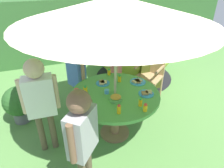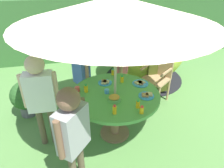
{
  "view_description": "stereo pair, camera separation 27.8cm",
  "coord_description": "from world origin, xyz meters",
  "views": [
    {
      "loc": [
        -0.84,
        -2.27,
        2.29
      ],
      "look_at": [
        -0.04,
        0.01,
        0.9
      ],
      "focal_mm": 32.53,
      "sensor_mm": 36.0,
      "label": 1
    },
    {
      "loc": [
        -0.57,
        -2.34,
        2.29
      ],
      "look_at": [
        -0.04,
        0.01,
        0.9
      ],
      "focal_mm": 32.53,
      "sensor_mm": 36.0,
      "label": 2
    }
  ],
  "objects": [
    {
      "name": "child_in_pink_shirt",
      "position": [
        0.36,
        0.91,
        0.9
      ],
      "size": [
        0.32,
        0.45,
        1.41
      ],
      "rotation": [
        0.0,
        0.0,
        -1.94
      ],
      "color": "#3F3F47",
      "rests_on": "ground_plane"
    },
    {
      "name": "garden_table",
      "position": [
        0.0,
        0.0,
        0.62
      ],
      "size": [
        1.26,
        1.26,
        0.75
      ],
      "color": "brown",
      "rests_on": "ground_plane"
    },
    {
      "name": "patio_umbrella",
      "position": [
        0.0,
        0.0,
        1.88
      ],
      "size": [
        2.4,
        2.4,
        2.03
      ],
      "color": "#B7AD8C",
      "rests_on": "ground_plane"
    },
    {
      "name": "ground_plane",
      "position": [
        0.0,
        0.0,
        -0.01
      ],
      "size": [
        10.0,
        10.0,
        0.02
      ],
      "primitive_type": "cube",
      "color": "#548442"
    },
    {
      "name": "child_in_grey_shirt",
      "position": [
        -0.62,
        -0.74,
        0.86
      ],
      "size": [
        0.37,
        0.39,
        1.35
      ],
      "rotation": [
        0.0,
        0.0,
        0.87
      ],
      "color": "brown",
      "rests_on": "ground_plane"
    },
    {
      "name": "child_in_white_shirt",
      "position": [
        -0.99,
        0.03,
        0.89
      ],
      "size": [
        0.47,
        0.24,
        1.4
      ],
      "rotation": [
        0.0,
        0.0,
        -0.03
      ],
      "color": "brown",
      "rests_on": "ground_plane"
    },
    {
      "name": "plate_mid_left",
      "position": [
        -0.08,
        0.32,
        0.76
      ],
      "size": [
        0.21,
        0.21,
        0.03
      ],
      "color": "#338CD8",
      "rests_on": "garden_table"
    },
    {
      "name": "juice_bottle_center_front",
      "position": [
        0.18,
        0.29,
        0.8
      ],
      "size": [
        0.05,
        0.05,
        0.11
      ],
      "color": "yellow",
      "rests_on": "garden_table"
    },
    {
      "name": "cup_far",
      "position": [
        -0.51,
        0.17,
        0.79
      ],
      "size": [
        0.07,
        0.07,
        0.07
      ],
      "primitive_type": "cylinder",
      "color": "#E04C47",
      "rests_on": "garden_table"
    },
    {
      "name": "child_in_blue_shirt",
      "position": [
        -0.4,
        0.77,
        0.77
      ],
      "size": [
        0.3,
        0.37,
        1.2
      ],
      "rotation": [
        0.0,
        0.0,
        -1.09
      ],
      "color": "navy",
      "rests_on": "ground_plane"
    },
    {
      "name": "plate_near_right",
      "position": [
        0.41,
        -0.16,
        0.76
      ],
      "size": [
        0.22,
        0.22,
        0.03
      ],
      "color": "#338CD8",
      "rests_on": "garden_table"
    },
    {
      "name": "juice_bottle_far_left",
      "position": [
        0.1,
        0.57,
        0.8
      ],
      "size": [
        0.06,
        0.06,
        0.1
      ],
      "color": "yellow",
      "rests_on": "garden_table"
    },
    {
      "name": "juice_bottle_far_right",
      "position": [
        -0.39,
        0.13,
        0.81
      ],
      "size": [
        0.06,
        0.06,
        0.12
      ],
      "color": "yellow",
      "rests_on": "garden_table"
    },
    {
      "name": "juice_bottle_center_back",
      "position": [
        0.2,
        -0.39,
        0.8
      ],
      "size": [
        0.05,
        0.05,
        0.11
      ],
      "color": "yellow",
      "rests_on": "garden_table"
    },
    {
      "name": "dome_tent",
      "position": [
        1.1,
        1.7,
        0.75
      ],
      "size": [
        1.8,
        1.8,
        1.51
      ],
      "rotation": [
        0.0,
        0.0,
        0.0
      ],
      "color": "#B2C63F",
      "rests_on": "ground_plane"
    },
    {
      "name": "hedge_backdrop",
      "position": [
        0.0,
        3.36,
        0.82
      ],
      "size": [
        9.0,
        0.7,
        1.63
      ],
      "primitive_type": "cube",
      "color": "#33602D",
      "rests_on": "ground_plane"
    },
    {
      "name": "cup_near",
      "position": [
        -0.11,
        0.04,
        0.78
      ],
      "size": [
        0.07,
        0.07,
        0.06
      ],
      "primitive_type": "cylinder",
      "color": "#4C99D8",
      "rests_on": "garden_table"
    },
    {
      "name": "plate_back_edge",
      "position": [
        0.44,
        0.18,
        0.76
      ],
      "size": [
        0.24,
        0.24,
        0.03
      ],
      "color": "#338CD8",
      "rests_on": "garden_table"
    },
    {
      "name": "snack_bowl",
      "position": [
        -0.05,
        -0.17,
        0.79
      ],
      "size": [
        0.17,
        0.17,
        0.08
      ],
      "color": "#66B259",
      "rests_on": "garden_table"
    },
    {
      "name": "potted_plant",
      "position": [
        -1.38,
        0.82,
        0.36
      ],
      "size": [
        0.49,
        0.49,
        0.64
      ],
      "color": "#595960",
      "rests_on": "ground_plane"
    },
    {
      "name": "wooden_chair",
      "position": [
        1.02,
        0.78,
        0.57
      ],
      "size": [
        0.61,
        0.62,
        1.02
      ],
      "rotation": [
        0.0,
        0.0,
        -0.92
      ],
      "color": "tan",
      "rests_on": "ground_plane"
    },
    {
      "name": "juice_bottle_mid_right",
      "position": [
        -0.11,
        -0.44,
        0.81
      ],
      "size": [
        0.05,
        0.05,
        0.12
      ],
      "color": "yellow",
      "rests_on": "garden_table"
    },
    {
      "name": "juice_bottle_near_left",
      "position": [
        0.21,
        -0.51,
        0.8
      ],
      "size": [
        0.05,
        0.05,
        0.11
      ],
      "color": "yellow",
      "rests_on": "garden_table"
    }
  ]
}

